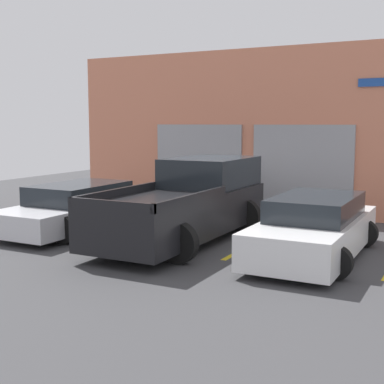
# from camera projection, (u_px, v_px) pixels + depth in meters

# --- Properties ---
(ground_plane) EXTENTS (28.00, 28.00, 0.00)m
(ground_plane) POSITION_uv_depth(u_px,v_px,m) (212.00, 230.00, 13.70)
(ground_plane) COLOR #3D3D3F
(shophouse_building) EXTENTS (12.45, 0.68, 4.93)m
(shophouse_building) POSITION_uv_depth(u_px,v_px,m) (258.00, 133.00, 16.29)
(shophouse_building) COLOR #D17A5B
(shophouse_building) RESTS_ON ground
(pickup_truck) EXTENTS (2.52, 5.55, 1.85)m
(pickup_truck) POSITION_uv_depth(u_px,v_px,m) (189.00, 203.00, 12.50)
(pickup_truck) COLOR black
(pickup_truck) RESTS_ON ground
(sedan_white) EXTENTS (2.09, 4.50, 1.25)m
(sedan_white) POSITION_uv_depth(u_px,v_px,m) (315.00, 228.00, 10.86)
(sedan_white) COLOR white
(sedan_white) RESTS_ON ground
(sedan_side) EXTENTS (2.26, 4.57, 1.18)m
(sedan_side) POSITION_uv_depth(u_px,v_px,m) (78.00, 208.00, 13.66)
(sedan_side) COLOR silver
(sedan_side) RESTS_ON ground
(parking_stripe_far_left) EXTENTS (0.12, 2.20, 0.01)m
(parking_stripe_far_left) POSITION_uv_depth(u_px,v_px,m) (33.00, 224.00, 14.41)
(parking_stripe_far_left) COLOR gold
(parking_stripe_far_left) RESTS_ON ground
(parking_stripe_left) EXTENTS (0.12, 2.20, 0.01)m
(parking_stripe_left) POSITION_uv_depth(u_px,v_px,m) (127.00, 235.00, 13.01)
(parking_stripe_left) COLOR gold
(parking_stripe_left) RESTS_ON ground
(parking_stripe_centre) EXTENTS (0.12, 2.20, 0.01)m
(parking_stripe_centre) POSITION_uv_depth(u_px,v_px,m) (244.00, 249.00, 11.61)
(parking_stripe_centre) COLOR gold
(parking_stripe_centre) RESTS_ON ground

